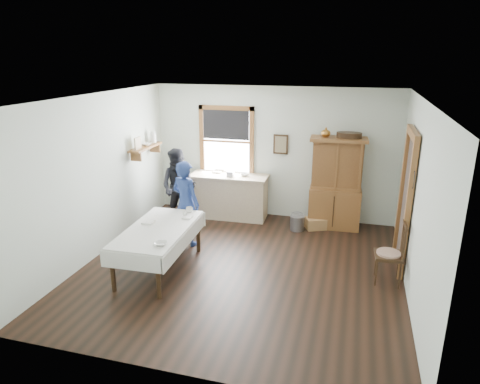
# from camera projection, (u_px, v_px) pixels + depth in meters

# --- Properties ---
(room) EXTENTS (5.01, 5.01, 2.70)m
(room) POSITION_uv_depth(u_px,v_px,m) (242.00, 188.00, 6.50)
(room) COLOR black
(room) RESTS_ON ground
(window) EXTENTS (1.18, 0.07, 1.48)m
(window) POSITION_uv_depth(u_px,v_px,m) (226.00, 137.00, 8.92)
(window) COLOR white
(window) RESTS_ON room
(doorway) EXTENTS (0.09, 1.14, 2.22)m
(doorway) POSITION_uv_depth(u_px,v_px,m) (406.00, 197.00, 6.71)
(doorway) COLOR #433730
(doorway) RESTS_ON room
(wall_shelf) EXTENTS (0.24, 1.00, 0.44)m
(wall_shelf) POSITION_uv_depth(u_px,v_px,m) (146.00, 146.00, 8.44)
(wall_shelf) COLOR brown
(wall_shelf) RESTS_ON room
(framed_picture) EXTENTS (0.30, 0.04, 0.40)m
(framed_picture) POSITION_uv_depth(u_px,v_px,m) (281.00, 144.00, 8.65)
(framed_picture) COLOR #372413
(framed_picture) RESTS_ON room
(rug_beater) EXTENTS (0.01, 0.27, 0.27)m
(rug_beater) POSITION_uv_depth(u_px,v_px,m) (414.00, 171.00, 6.04)
(rug_beater) COLOR black
(rug_beater) RESTS_ON room
(work_counter) EXTENTS (1.62, 0.66, 0.92)m
(work_counter) POSITION_uv_depth(u_px,v_px,m) (229.00, 196.00, 8.95)
(work_counter) COLOR #C4B288
(work_counter) RESTS_ON room
(china_hutch) EXTENTS (1.08, 0.55, 1.80)m
(china_hutch) POSITION_uv_depth(u_px,v_px,m) (336.00, 184.00, 8.28)
(china_hutch) COLOR brown
(china_hutch) RESTS_ON room
(dining_table) EXTENTS (1.01, 1.83, 0.72)m
(dining_table) POSITION_uv_depth(u_px,v_px,m) (159.00, 249.00, 6.76)
(dining_table) COLOR silver
(dining_table) RESTS_ON room
(spindle_chair) EXTENTS (0.47, 0.47, 0.97)m
(spindle_chair) POSITION_uv_depth(u_px,v_px,m) (389.00, 253.00, 6.35)
(spindle_chair) COLOR #372413
(spindle_chair) RESTS_ON room
(pail) EXTENTS (0.35, 0.35, 0.29)m
(pail) POSITION_uv_depth(u_px,v_px,m) (297.00, 223.00, 8.37)
(pail) COLOR gray
(pail) RESTS_ON room
(wicker_basket) EXTENTS (0.45, 0.40, 0.22)m
(wicker_basket) POSITION_uv_depth(u_px,v_px,m) (316.00, 223.00, 8.43)
(wicker_basket) COLOR #A8774C
(wicker_basket) RESTS_ON room
(woman_blue) EXTENTS (0.61, 0.50, 1.44)m
(woman_blue) POSITION_uv_depth(u_px,v_px,m) (186.00, 206.00, 7.59)
(woman_blue) COLOR navy
(woman_blue) RESTS_ON room
(figure_dark) EXTENTS (0.70, 0.55, 1.43)m
(figure_dark) POSITION_uv_depth(u_px,v_px,m) (179.00, 190.00, 8.52)
(figure_dark) COLOR black
(figure_dark) RESTS_ON room
(table_cup_a) EXTENTS (0.16, 0.16, 0.09)m
(table_cup_a) POSITION_uv_depth(u_px,v_px,m) (189.00, 210.00, 7.29)
(table_cup_a) COLOR white
(table_cup_a) RESTS_ON dining_table
(table_cup_b) EXTENTS (0.10, 0.10, 0.09)m
(table_cup_b) POSITION_uv_depth(u_px,v_px,m) (185.00, 214.00, 7.10)
(table_cup_b) COLOR white
(table_cup_b) RESTS_ON dining_table
(table_bowl) EXTENTS (0.24, 0.24, 0.05)m
(table_bowl) POSITION_uv_depth(u_px,v_px,m) (161.00, 243.00, 6.05)
(table_bowl) COLOR white
(table_bowl) RESTS_ON dining_table
(counter_book) EXTENTS (0.16, 0.22, 0.02)m
(counter_book) POSITION_uv_depth(u_px,v_px,m) (214.00, 171.00, 9.06)
(counter_book) COLOR #786C50
(counter_book) RESTS_ON work_counter
(counter_bowl) EXTENTS (0.23, 0.23, 0.06)m
(counter_bowl) POSITION_uv_depth(u_px,v_px,m) (245.00, 174.00, 8.74)
(counter_bowl) COLOR white
(counter_bowl) RESTS_ON work_counter
(shelf_bowl) EXTENTS (0.22, 0.22, 0.05)m
(shelf_bowl) POSITION_uv_depth(u_px,v_px,m) (147.00, 144.00, 8.44)
(shelf_bowl) COLOR white
(shelf_bowl) RESTS_ON wall_shelf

